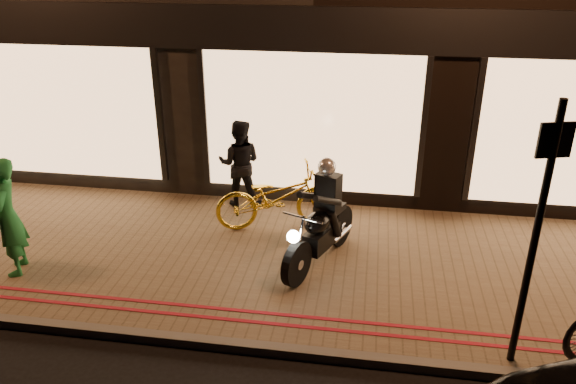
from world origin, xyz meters
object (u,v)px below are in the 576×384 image
(motorcycle, at_px, (321,224))
(person_green, at_px, (8,217))
(bicycle_gold, at_px, (277,197))
(sign_post, at_px, (537,227))

(motorcycle, relative_size, person_green, 1.08)
(person_green, bearing_deg, bicycle_gold, 97.68)
(bicycle_gold, xyz_separation_m, person_green, (-3.40, -1.91, 0.33))
(bicycle_gold, relative_size, person_green, 1.17)
(bicycle_gold, bearing_deg, motorcycle, -159.73)
(sign_post, relative_size, bicycle_gold, 1.51)
(sign_post, height_order, bicycle_gold, sign_post)
(motorcycle, xyz_separation_m, sign_post, (2.34, -1.76, 1.06))
(sign_post, bearing_deg, person_green, 172.66)
(bicycle_gold, bearing_deg, person_green, 100.21)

